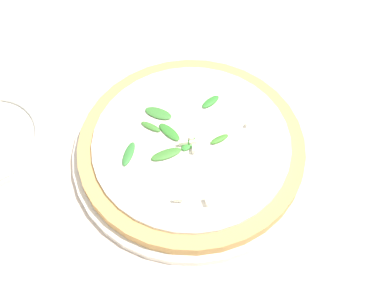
% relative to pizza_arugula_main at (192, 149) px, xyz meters
% --- Properties ---
extents(ground_plane, '(6.00, 6.00, 0.00)m').
position_rel_pizza_arugula_main_xyz_m(ground_plane, '(0.00, -0.02, -0.02)').
color(ground_plane, beige).
extents(pizza_arugula_main, '(0.36, 0.36, 0.05)m').
position_rel_pizza_arugula_main_xyz_m(pizza_arugula_main, '(0.00, 0.00, 0.00)').
color(pizza_arugula_main, silver).
rests_on(pizza_arugula_main, ground_plane).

